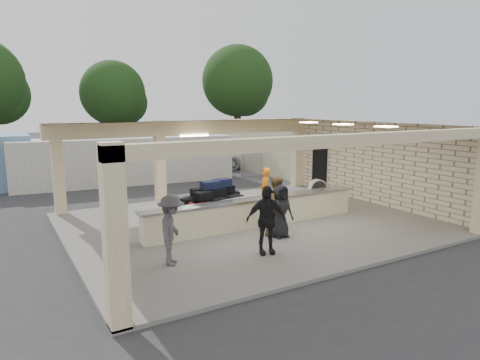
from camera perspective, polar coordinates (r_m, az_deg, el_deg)
ground at (r=15.13m, az=1.18°, el=-6.07°), size 120.00×120.00×0.00m
pavilion at (r=15.48m, az=0.58°, el=-0.56°), size 12.01×10.00×3.55m
baggage_counter at (r=14.57m, az=2.22°, el=-4.31°), size 8.20×0.58×0.98m
luggage_cart at (r=14.91m, az=-3.49°, el=-2.72°), size 2.79×1.98×1.50m
drum_fan at (r=18.83m, az=10.28°, el=-1.18°), size 0.86×0.46×0.91m
baggage_handler at (r=16.20m, az=3.36°, el=-1.43°), size 0.61×0.73×1.76m
passenger_a at (r=13.53m, az=5.06°, el=-3.48°), size 0.99×0.64×1.88m
passenger_b at (r=11.84m, az=3.48°, el=-5.33°), size 1.20×0.72×1.92m
passenger_c at (r=11.18m, az=-9.13°, el=-6.57°), size 0.97×1.24×1.85m
passenger_d at (r=13.36m, az=5.45°, el=-4.13°), size 0.83×0.38×1.67m
car_white_a at (r=29.20m, az=1.82°, el=3.23°), size 5.58×3.41×1.49m
car_white_b at (r=33.01m, az=5.07°, el=4.01°), size 4.87×1.90×1.53m
car_dark at (r=31.04m, az=-3.67°, el=3.61°), size 4.57×3.77×1.48m
container_white at (r=23.86m, az=-14.83°, el=2.55°), size 11.53×3.40×2.46m
fence at (r=28.52m, az=10.63°, el=3.53°), size 12.06×0.06×2.03m
tree_mid at (r=39.81m, az=-16.20°, el=10.73°), size 6.00×5.60×8.00m
tree_right at (r=43.53m, az=-0.07°, el=12.67°), size 7.20×7.00×10.00m
adjacent_building at (r=28.30m, az=7.03°, el=4.68°), size 6.00×8.00×3.20m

